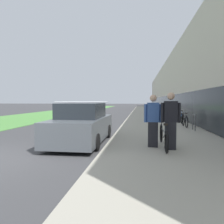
% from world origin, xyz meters
% --- Properties ---
extents(sidewalk_slab, '(4.64, 70.00, 0.15)m').
position_xyz_m(sidewalk_slab, '(5.37, 21.00, 0.08)').
color(sidewalk_slab, '#A39E8E').
rests_on(sidewalk_slab, ground).
extents(storefront_facade, '(10.01, 70.00, 7.33)m').
position_xyz_m(storefront_facade, '(12.73, 29.00, 3.66)').
color(storefront_facade, beige).
rests_on(storefront_facade, ground).
extents(lawn_strip, '(7.33, 70.00, 0.03)m').
position_xyz_m(lawn_strip, '(-7.11, 25.00, 0.01)').
color(lawn_strip, '#518E42').
rests_on(lawn_strip, ground).
extents(tandem_bicycle, '(0.52, 2.44, 0.86)m').
position_xyz_m(tandem_bicycle, '(5.05, 1.62, 0.52)').
color(tandem_bicycle, black).
rests_on(tandem_bicycle, sidewalk_slab).
extents(person_rider, '(0.62, 0.24, 1.83)m').
position_xyz_m(person_rider, '(5.23, 1.32, 1.07)').
color(person_rider, black).
rests_on(person_rider, sidewalk_slab).
extents(person_bystander, '(0.60, 0.23, 1.76)m').
position_xyz_m(person_bystander, '(4.69, 1.63, 1.04)').
color(person_bystander, black).
rests_on(person_bystander, sidewalk_slab).
extents(bike_rack_hoop, '(0.05, 0.60, 0.84)m').
position_xyz_m(bike_rack_hoop, '(7.05, 6.06, 0.67)').
color(bike_rack_hoop, '#4C4C51').
rests_on(bike_rack_hoop, sidewalk_slab).
extents(cruiser_bike_nearest, '(0.52, 1.72, 0.87)m').
position_xyz_m(cruiser_bike_nearest, '(6.87, 7.52, 0.53)').
color(cruiser_bike_nearest, black).
rests_on(cruiser_bike_nearest, sidewalk_slab).
extents(cruiser_bike_middle, '(0.52, 1.74, 0.92)m').
position_xyz_m(cruiser_bike_middle, '(7.01, 9.73, 0.54)').
color(cruiser_bike_middle, black).
rests_on(cruiser_bike_middle, sidewalk_slab).
extents(parked_sedan_curbside, '(1.94, 4.51, 1.68)m').
position_xyz_m(parked_sedan_curbside, '(1.91, 2.77, 0.74)').
color(parked_sedan_curbside, '#4C5156').
rests_on(parked_sedan_curbside, ground).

